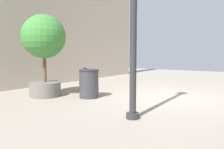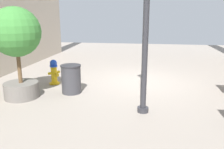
# 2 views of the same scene
# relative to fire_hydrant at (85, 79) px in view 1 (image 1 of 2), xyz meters

# --- Properties ---
(ground_plane) EXTENTS (23.40, 23.40, 0.00)m
(ground_plane) POSITION_rel_fire_hydrant_xyz_m (-2.88, -0.72, -0.43)
(ground_plane) COLOR gray
(fire_hydrant) EXTENTS (0.40, 0.40, 0.87)m
(fire_hydrant) POSITION_rel_fire_hydrant_xyz_m (0.00, 0.00, 0.00)
(fire_hydrant) COLOR gold
(fire_hydrant) RESTS_ON ground_plane
(planter_tree) EXTENTS (1.38, 1.38, 2.60)m
(planter_tree) POSITION_rel_fire_hydrant_xyz_m (0.40, 1.47, 1.23)
(planter_tree) COLOR slate
(planter_tree) RESTS_ON ground_plane
(trash_bin) EXTENTS (0.63, 0.63, 0.89)m
(trash_bin) POSITION_rel_fire_hydrant_xyz_m (-0.91, 0.83, 0.01)
(trash_bin) COLOR #38383D
(trash_bin) RESTS_ON ground_plane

